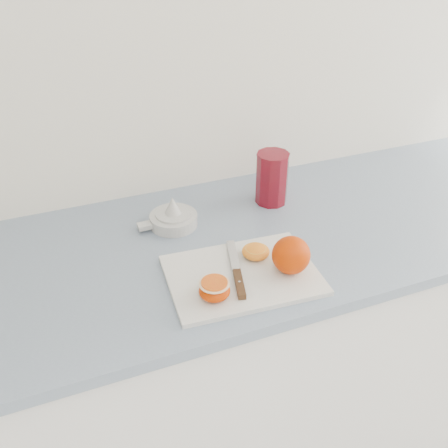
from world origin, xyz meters
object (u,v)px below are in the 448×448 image
Objects in this scene: cutting_board at (242,275)px; citrus_juicer at (173,218)px; red_tumbler at (272,180)px; counter at (216,361)px; half_orange at (214,290)px.

cutting_board is 2.12× the size of citrus_juicer.
citrus_juicer is 1.07× the size of red_tumbler.
red_tumbler reaches higher than citrus_juicer.
red_tumbler reaches higher than cutting_board.
red_tumbler is at bearing 29.99° from counter.
citrus_juicer is at bearing -176.67° from red_tumbler.
red_tumbler is at bearing 3.33° from citrus_juicer.
half_orange is at bearing -110.26° from counter.
cutting_board is at bearing -126.48° from red_tumbler.
half_orange is (-0.09, -0.05, 0.03)m from cutting_board.
red_tumbler is (0.21, 0.28, 0.06)m from cutting_board.
counter is at bearing 69.74° from half_orange.
citrus_juicer is (-0.08, 0.27, 0.02)m from cutting_board.
citrus_juicer is (-0.07, 0.11, 0.47)m from counter.
citrus_juicer is at bearing 89.47° from half_orange.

